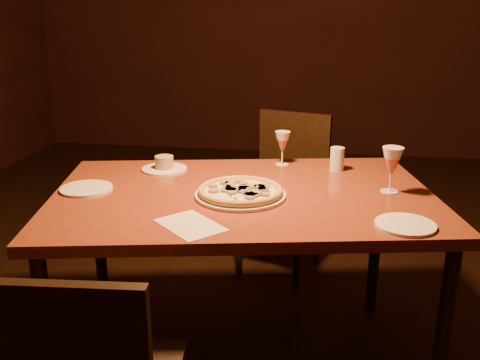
# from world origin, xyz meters

# --- Properties ---
(floor) EXTENTS (7.00, 7.00, 0.00)m
(floor) POSITION_xyz_m (0.00, 0.00, 0.00)
(floor) COLOR black
(floor) RESTS_ON ground
(back_wall) EXTENTS (6.00, 0.04, 3.00)m
(back_wall) POSITION_xyz_m (0.00, 3.50, 1.50)
(back_wall) COLOR #341310
(back_wall) RESTS_ON floor
(dining_table) EXTENTS (1.69, 1.26, 0.82)m
(dining_table) POSITION_xyz_m (-0.18, -0.27, 0.75)
(dining_table) COLOR brown
(dining_table) RESTS_ON floor
(chair_far) EXTENTS (0.57, 0.57, 0.94)m
(chair_far) POSITION_xyz_m (-0.08, 0.76, 0.53)
(chair_far) COLOR black
(chair_far) RESTS_ON floor
(pizza_plate) EXTENTS (0.36, 0.36, 0.04)m
(pizza_plate) POSITION_xyz_m (-0.19, -0.32, 0.84)
(pizza_plate) COLOR white
(pizza_plate) RESTS_ON dining_table
(ramekin_saucer) EXTENTS (0.21, 0.21, 0.07)m
(ramekin_saucer) POSITION_xyz_m (-0.59, -0.01, 0.84)
(ramekin_saucer) COLOR white
(ramekin_saucer) RESTS_ON dining_table
(wine_glass_far) EXTENTS (0.07, 0.07, 0.16)m
(wine_glass_far) POSITION_xyz_m (-0.06, 0.16, 0.90)
(wine_glass_far) COLOR #C76753
(wine_glass_far) RESTS_ON dining_table
(wine_glass_right) EXTENTS (0.08, 0.08, 0.19)m
(wine_glass_right) POSITION_xyz_m (0.40, -0.17, 0.91)
(wine_glass_right) COLOR #C76753
(wine_glass_right) RESTS_ON dining_table
(water_tumbler) EXTENTS (0.06, 0.06, 0.11)m
(water_tumbler) POSITION_xyz_m (0.19, 0.10, 0.87)
(water_tumbler) COLOR silver
(water_tumbler) RESTS_ON dining_table
(side_plate_left) EXTENTS (0.21, 0.21, 0.01)m
(side_plate_left) POSITION_xyz_m (-0.83, -0.34, 0.82)
(side_plate_left) COLOR white
(side_plate_left) RESTS_ON dining_table
(side_plate_near) EXTENTS (0.21, 0.21, 0.01)m
(side_plate_near) POSITION_xyz_m (0.42, -0.53, 0.82)
(side_plate_near) COLOR white
(side_plate_near) RESTS_ON dining_table
(menu_card) EXTENTS (0.28, 0.28, 0.00)m
(menu_card) POSITION_xyz_m (-0.31, -0.64, 0.82)
(menu_card) COLOR beige
(menu_card) RESTS_ON dining_table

